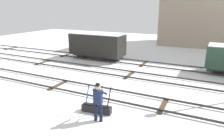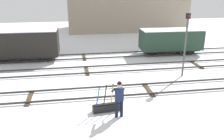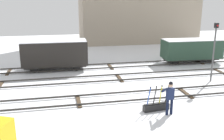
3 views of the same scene
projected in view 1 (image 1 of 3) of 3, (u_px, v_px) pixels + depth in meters
The scene contains 7 objects.
ground_plane at pixel (105, 95), 12.42m from camera, with size 60.00×60.00×0.00m, color white.
track_main_line at pixel (105, 93), 12.38m from camera, with size 44.00×1.94×0.18m.
track_siding_near at pixel (129, 74), 15.88m from camera, with size 44.00×1.94×0.18m.
track_siding_far at pixel (143, 63), 19.00m from camera, with size 44.00×1.94×0.18m.
switch_lever_frame at pixel (97, 108), 10.26m from camera, with size 1.56×0.55×1.45m.
rail_worker at pixel (98, 99), 9.26m from camera, with size 0.59×0.71×1.88m.
freight_car_back_track at pixel (97, 45), 20.63m from camera, with size 5.52×2.22×2.59m.
Camera 1 is at (5.38, -10.12, 5.02)m, focal length 33.06 mm.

